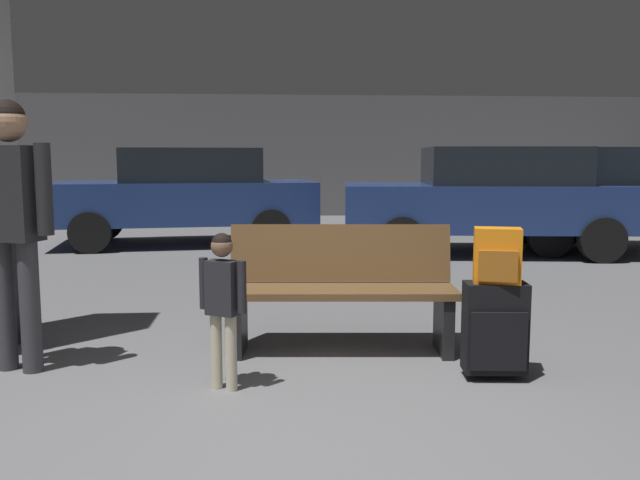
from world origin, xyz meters
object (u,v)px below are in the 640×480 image
(bench, at_px, (341,289))
(parked_car_near, at_px, (493,197))
(parked_car_far, at_px, (185,193))
(parked_car_side, at_px, (628,196))
(backpack_bright, at_px, (497,256))
(child, at_px, (223,294))
(suitcase, at_px, (495,328))
(adult, at_px, (12,206))

(bench, bearing_deg, parked_car_near, 60.31)
(parked_car_far, distance_m, parked_car_side, 6.69)
(bench, relative_size, parked_car_far, 0.38)
(parked_car_side, bearing_deg, backpack_bright, -124.99)
(backpack_bright, relative_size, parked_car_near, 0.08)
(child, xyz_separation_m, parked_car_far, (-1.05, 6.81, 0.23))
(parked_car_far, height_order, parked_car_side, same)
(suitcase, xyz_separation_m, parked_car_near, (1.77, 5.36, 0.48))
(parked_car_near, bearing_deg, child, -122.34)
(suitcase, xyz_separation_m, backpack_bright, (-0.00, -0.00, 0.45))
(child, height_order, parked_car_near, parked_car_near)
(backpack_bright, height_order, adult, adult)
(child, height_order, parked_car_side, parked_car_side)
(adult, bearing_deg, child, -18.87)
(suitcase, height_order, parked_car_near, parked_car_near)
(bench, height_order, backpack_bright, backpack_bright)
(parked_car_far, relative_size, parked_car_side, 1.00)
(adult, relative_size, parked_car_side, 0.40)
(adult, height_order, parked_car_near, adult)
(suitcase, distance_m, child, 1.69)
(parked_car_near, bearing_deg, parked_car_far, 162.91)
(backpack_bright, height_order, parked_car_near, parked_car_near)
(parked_car_far, xyz_separation_m, parked_car_side, (6.58, -1.21, 0.00))
(child, distance_m, adult, 1.50)
(backpack_bright, relative_size, adult, 0.20)
(suitcase, relative_size, adult, 0.35)
(adult, bearing_deg, parked_car_side, 36.79)
(suitcase, xyz_separation_m, parked_car_far, (-2.72, 6.74, 0.48))
(backpack_bright, bearing_deg, child, -177.51)
(child, relative_size, parked_car_far, 0.22)
(suitcase, relative_size, backpack_bright, 1.78)
(backpack_bright, bearing_deg, parked_car_near, 71.68)
(adult, bearing_deg, backpack_bright, -7.32)
(child, bearing_deg, bench, 44.53)
(bench, height_order, parked_car_near, parked_car_near)
(parked_car_near, xyz_separation_m, parked_car_far, (-4.49, 1.38, 0.00))
(parked_car_far, bearing_deg, backpack_bright, -68.05)
(bench, bearing_deg, parked_car_far, 106.86)
(bench, distance_m, parked_car_far, 6.33)
(backpack_bright, relative_size, parked_car_far, 0.08)
(child, bearing_deg, adult, 161.13)
(suitcase, height_order, parked_car_side, parked_car_side)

